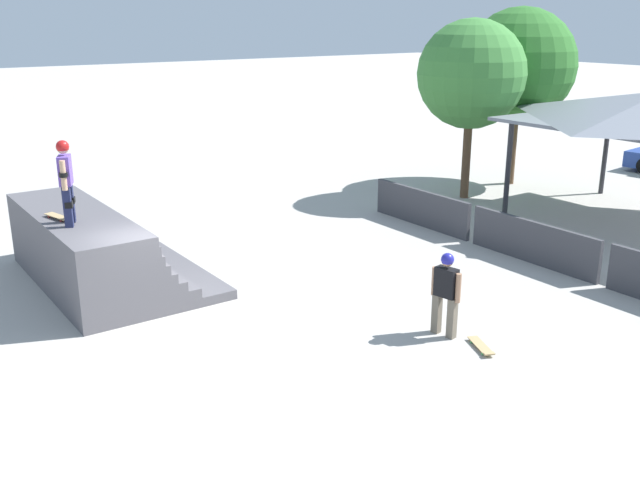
{
  "coord_description": "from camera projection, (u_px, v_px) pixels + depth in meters",
  "views": [
    {
      "loc": [
        12.47,
        -5.25,
        5.85
      ],
      "look_at": [
        -0.31,
        3.72,
        0.94
      ],
      "focal_mm": 40.0,
      "sensor_mm": 36.0,
      "label": 1
    }
  ],
  "objects": [
    {
      "name": "quarter_pipe_ramp",
      "position": [
        92.0,
        252.0,
        16.14
      ],
      "size": [
        5.48,
        3.34,
        1.71
      ],
      "color": "#565459",
      "rests_on": "ground"
    },
    {
      "name": "barrier_fence",
      "position": [
        533.0,
        242.0,
        17.58
      ],
      "size": [
        11.86,
        0.12,
        1.05
      ],
      "color": "#3D3D42",
      "rests_on": "ground"
    },
    {
      "name": "ground_plane",
      "position": [
        178.0,
        320.0,
        14.37
      ],
      "size": [
        160.0,
        160.0,
        0.0
      ],
      "primitive_type": "plane",
      "color": "#ADA8A0"
    },
    {
      "name": "skateboard_on_deck",
      "position": [
        59.0,
        217.0,
        15.21
      ],
      "size": [
        0.85,
        0.39,
        0.09
      ],
      "rotation": [
        0.0,
        0.0,
        0.24
      ],
      "color": "red",
      "rests_on": "quarter_pipe_ramp"
    },
    {
      "name": "tree_beside_pavilion",
      "position": [
        471.0,
        75.0,
        22.89
      ],
      "size": [
        3.5,
        3.5,
        5.83
      ],
      "color": "brown",
      "rests_on": "ground"
    },
    {
      "name": "skater_on_deck",
      "position": [
        66.0,
        177.0,
        14.54
      ],
      "size": [
        0.75,
        0.45,
        1.77
      ],
      "rotation": [
        0.0,
        0.0,
        -0.41
      ],
      "color": "#1E2347",
      "rests_on": "quarter_pipe_ramp"
    },
    {
      "name": "tree_far_back",
      "position": [
        519.0,
        65.0,
        24.85
      ],
      "size": [
        3.95,
        3.95,
        6.2
      ],
      "color": "brown",
      "rests_on": "ground"
    },
    {
      "name": "bystander_walking",
      "position": [
        446.0,
        288.0,
        13.4
      ],
      "size": [
        0.65,
        0.29,
        1.66
      ],
      "rotation": [
        0.0,
        0.0,
        3.33
      ],
      "color": "#6B6051",
      "rests_on": "ground"
    },
    {
      "name": "skateboard_on_ground",
      "position": [
        482.0,
        346.0,
        13.09
      ],
      "size": [
        0.83,
        0.51,
        0.09
      ],
      "rotation": [
        0.0,
        0.0,
        5.87
      ],
      "color": "green",
      "rests_on": "ground"
    }
  ]
}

